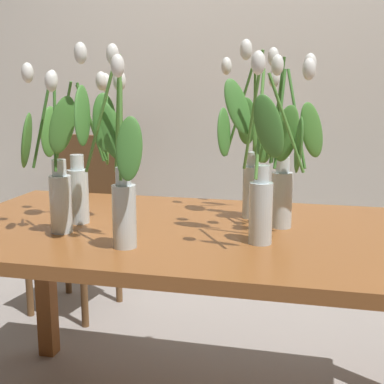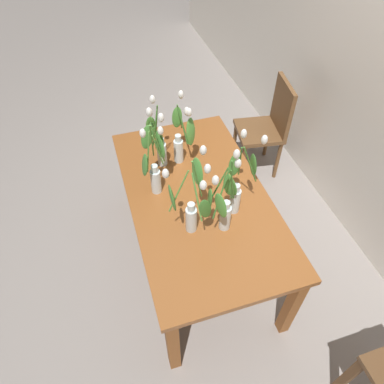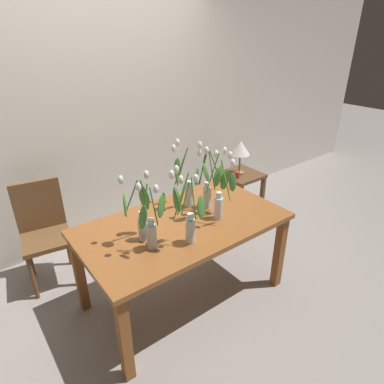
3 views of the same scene
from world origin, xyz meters
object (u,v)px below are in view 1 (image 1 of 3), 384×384
(tulip_vase_0, at_px, (281,160))
(tulip_vase_4, at_px, (264,170))
(dining_table, at_px, (187,254))
(tulip_vase_3, at_px, (116,165))
(tulip_vase_5, at_px, (81,164))
(dining_chair, at_px, (81,212))
(tulip_vase_2, at_px, (55,177))
(tulip_vase_1, at_px, (247,165))

(tulip_vase_0, xyz_separation_m, tulip_vase_4, (-0.04, -0.18, -0.01))
(dining_table, bearing_deg, tulip_vase_3, -120.89)
(tulip_vase_4, relative_size, tulip_vase_5, 1.16)
(dining_table, distance_m, dining_chair, 1.27)
(tulip_vase_2, xyz_separation_m, tulip_vase_3, (0.23, -0.08, 0.06))
(tulip_vase_2, distance_m, dining_chair, 1.27)
(tulip_vase_1, relative_size, tulip_vase_3, 0.98)
(dining_chair, bearing_deg, tulip_vase_3, -60.26)
(dining_table, xyz_separation_m, dining_chair, (-0.83, 0.95, -0.12))
(tulip_vase_2, height_order, tulip_vase_5, tulip_vase_2)
(tulip_vase_2, xyz_separation_m, tulip_vase_4, (0.63, 0.04, 0.04))
(tulip_vase_5, bearing_deg, tulip_vase_2, -94.60)
(tulip_vase_0, distance_m, tulip_vase_5, 0.66)
(dining_chair, bearing_deg, tulip_vase_5, -64.00)
(tulip_vase_2, bearing_deg, dining_table, 23.56)
(tulip_vase_2, relative_size, tulip_vase_3, 0.91)
(dining_table, bearing_deg, tulip_vase_0, 11.77)
(tulip_vase_3, height_order, tulip_vase_4, tulip_vase_4)
(tulip_vase_0, height_order, tulip_vase_4, tulip_vase_4)
(tulip_vase_2, relative_size, tulip_vase_4, 0.89)
(tulip_vase_0, height_order, tulip_vase_3, tulip_vase_0)
(dining_table, height_order, tulip_vase_2, tulip_vase_2)
(tulip_vase_1, relative_size, tulip_vase_5, 1.11)
(dining_table, xyz_separation_m, tulip_vase_4, (0.26, -0.12, 0.31))
(dining_chair, bearing_deg, tulip_vase_1, -37.03)
(tulip_vase_5, bearing_deg, tulip_vase_1, 21.29)
(dining_table, height_order, tulip_vase_5, tulip_vase_5)
(tulip_vase_1, height_order, dining_chair, tulip_vase_1)
(tulip_vase_1, height_order, tulip_vase_3, tulip_vase_3)
(dining_table, height_order, tulip_vase_3, tulip_vase_3)
(tulip_vase_2, bearing_deg, tulip_vase_5, 85.40)
(tulip_vase_2, bearing_deg, tulip_vase_0, 18.58)
(dining_table, xyz_separation_m, tulip_vase_1, (0.17, 0.20, 0.27))
(tulip_vase_2, bearing_deg, tulip_vase_4, 3.54)
(dining_table, relative_size, dining_chair, 1.72)
(dining_table, distance_m, tulip_vase_5, 0.46)
(tulip_vase_2, height_order, tulip_vase_4, tulip_vase_4)
(tulip_vase_2, height_order, tulip_vase_3, tulip_vase_3)
(tulip_vase_0, bearing_deg, tulip_vase_3, -145.35)
(dining_table, relative_size, tulip_vase_0, 2.80)
(tulip_vase_3, xyz_separation_m, tulip_vase_5, (-0.22, 0.24, -0.04))
(tulip_vase_0, bearing_deg, dining_table, -168.23)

